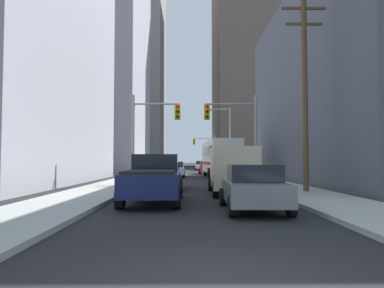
{
  "coord_description": "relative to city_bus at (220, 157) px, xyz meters",
  "views": [
    {
      "loc": [
        -0.42,
        -4.66,
        1.67
      ],
      "look_at": [
        0.0,
        36.04,
        3.52
      ],
      "focal_mm": 33.05,
      "sensor_mm": 36.0,
      "label": 1
    }
  ],
  "objects": [
    {
      "name": "sedan_grey",
      "position": [
        -0.84,
        -21.67,
        -1.16
      ],
      "size": [
        1.95,
        4.26,
        1.52
      ],
      "color": "slate",
      "rests_on": "ground"
    },
    {
      "name": "sedan_red",
      "position": [
        -0.72,
        9.16,
        -1.16
      ],
      "size": [
        1.95,
        4.21,
        1.52
      ],
      "color": "maroon",
      "rests_on": "ground"
    },
    {
      "name": "traffic_signal_far_right",
      "position": [
        -0.08,
        27.91,
        2.11
      ],
      "size": [
        3.77,
        0.44,
        6.0
      ],
      "color": "gray",
      "rests_on": "ground"
    },
    {
      "name": "traffic_signal_near_left",
      "position": [
        -5.28,
        -9.93,
        2.09
      ],
      "size": [
        3.21,
        0.44,
        6.0
      ],
      "color": "gray",
      "rests_on": "ground"
    },
    {
      "name": "utility_pole_right",
      "position": [
        2.8,
        -16.0,
        3.28
      ],
      "size": [
        2.2,
        0.28,
        9.86
      ],
      "color": "brown",
      "rests_on": "ground"
    },
    {
      "name": "traffic_signal_near_right",
      "position": [
        0.03,
        -9.93,
        2.1
      ],
      "size": [
        3.55,
        0.44,
        6.0
      ],
      "color": "gray",
      "rests_on": "ground"
    },
    {
      "name": "building_right_far_highrise",
      "position": [
        15.01,
        61.9,
        26.83
      ],
      "size": [
        21.25,
        28.51,
        57.52
      ],
      "primitive_type": "cube",
      "color": "#66564C",
      "rests_on": "ground"
    },
    {
      "name": "building_left_mid_office",
      "position": [
        -21.37,
        19.49,
        14.09
      ],
      "size": [
        23.12,
        19.76,
        32.04
      ],
      "primitive_type": "cube",
      "color": "#93939E",
      "rests_on": "ground"
    },
    {
      "name": "sidewalk_left",
      "position": [
        -7.58,
        21.37,
        -1.85
      ],
      "size": [
        3.12,
        160.0,
        0.15
      ],
      "primitive_type": "cube",
      "color": "#9E9E99",
      "rests_on": "ground"
    },
    {
      "name": "cargo_van_beige",
      "position": [
        -0.82,
        -15.94,
        -0.64
      ],
      "size": [
        2.18,
        5.28,
        2.26
      ],
      "color": "#C6B793",
      "rests_on": "ground"
    },
    {
      "name": "sedan_silver",
      "position": [
        -4.29,
        0.91,
        -1.16
      ],
      "size": [
        1.95,
        4.25,
        1.52
      ],
      "color": "#B7BABF",
      "rests_on": "ground"
    },
    {
      "name": "city_bus",
      "position": [
        0.0,
        0.0,
        0.0
      ],
      "size": [
        2.86,
        11.57,
        3.4
      ],
      "color": "silver",
      "rests_on": "ground"
    },
    {
      "name": "pickup_truck_navy",
      "position": [
        -4.32,
        -19.35,
        -1.0
      ],
      "size": [
        2.2,
        5.43,
        1.9
      ],
      "color": "#141E4C",
      "rests_on": "ground"
    },
    {
      "name": "sedan_white",
      "position": [
        -0.91,
        24.76,
        -1.16
      ],
      "size": [
        1.95,
        4.23,
        1.52
      ],
      "color": "white",
      "rests_on": "ground"
    },
    {
      "name": "street_lamp_right",
      "position": [
        1.2,
        5.59,
        2.64
      ],
      "size": [
        2.62,
        0.32,
        7.5
      ],
      "color": "gray",
      "rests_on": "ground"
    },
    {
      "name": "building_left_far_tower",
      "position": [
        -22.51,
        62.19,
        35.33
      ],
      "size": [
        25.26,
        21.5,
        74.52
      ],
      "primitive_type": "cube",
      "color": "gray",
      "rests_on": "ground"
    },
    {
      "name": "sidewalk_right",
      "position": [
        2.49,
        21.37,
        -1.85
      ],
      "size": [
        3.12,
        160.0,
        0.15
      ],
      "primitive_type": "cube",
      "color": "#9E9E99",
      "rests_on": "ground"
    },
    {
      "name": "sedan_blue",
      "position": [
        -4.31,
        -13.21,
        -1.16
      ],
      "size": [
        1.95,
        4.26,
        1.52
      ],
      "color": "navy",
      "rests_on": "ground"
    }
  ]
}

